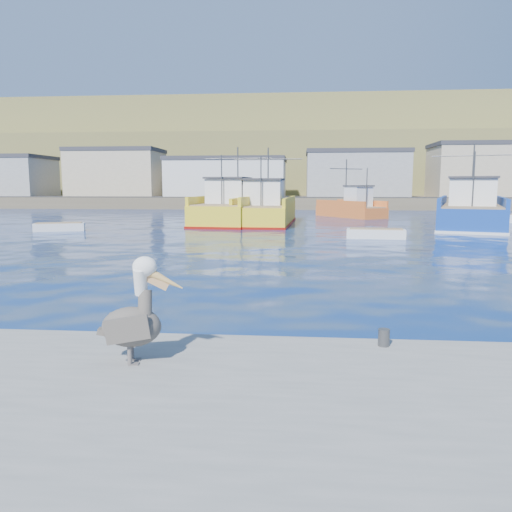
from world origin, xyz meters
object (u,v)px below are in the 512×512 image
at_px(trawler_yellow_a, 234,210).
at_px(pelican, 134,318).
at_px(boat_orange, 352,207).
at_px(skiff_left, 60,228).
at_px(skiff_mid, 376,234).
at_px(trawler_yellow_b, 266,211).
at_px(trawler_blue, 471,213).

relative_size(trawler_yellow_a, pelican, 8.28).
relative_size(boat_orange, skiff_left, 2.32).
xyz_separation_m(skiff_mid, pelican, (-7.30, -24.30, 0.97)).
height_order(boat_orange, skiff_left, boat_orange).
bearing_deg(boat_orange, pelican, -99.87).
distance_m(boat_orange, skiff_left, 29.45).
distance_m(trawler_yellow_b, pelican, 35.86).
distance_m(trawler_blue, pelican, 37.13).
xyz_separation_m(trawler_yellow_a, boat_orange, (11.31, 9.69, -0.14)).
distance_m(trawler_yellow_b, boat_orange, 13.18).
height_order(skiff_left, pelican, pelican).
bearing_deg(boat_orange, trawler_blue, -57.35).
xyz_separation_m(trawler_yellow_a, trawler_blue, (19.32, -2.81, -0.01)).
bearing_deg(trawler_blue, skiff_left, -169.26).
distance_m(skiff_left, skiff_mid, 22.54).
relative_size(trawler_yellow_b, boat_orange, 1.50).
relative_size(trawler_blue, skiff_mid, 3.82).
distance_m(trawler_yellow_b, trawler_blue, 16.59).
distance_m(trawler_yellow_a, boat_orange, 14.89).
relative_size(trawler_blue, pelican, 8.38).
height_order(trawler_yellow_b, skiff_left, trawler_yellow_b).
distance_m(boat_orange, pelican, 46.69).
relative_size(boat_orange, skiff_mid, 2.31).
height_order(trawler_yellow_b, pelican, trawler_yellow_b).
distance_m(trawler_yellow_a, trawler_blue, 19.52).
bearing_deg(skiff_mid, pelican, -106.71).
bearing_deg(skiff_mid, trawler_yellow_a, 131.47).
xyz_separation_m(skiff_left, pelican, (15.00, -27.62, 0.98)).
bearing_deg(skiff_left, skiff_mid, -8.45).
bearing_deg(pelican, skiff_left, 118.50).
xyz_separation_m(trawler_yellow_a, pelican, (3.31, -36.30, 0.06)).
bearing_deg(skiff_mid, boat_orange, 88.15).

